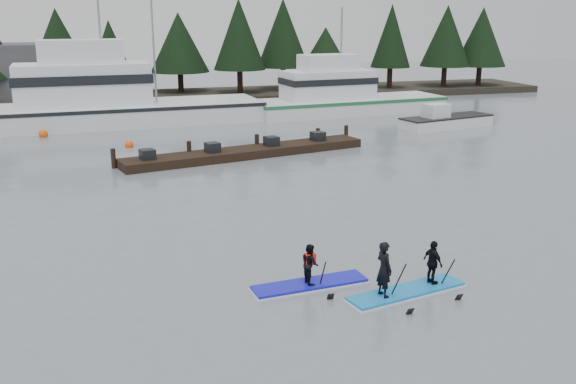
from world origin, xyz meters
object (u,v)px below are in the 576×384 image
object	(u,v)px
fishing_boat_large	(112,112)
paddleboard_solo	(310,275)
floating_dock	(247,152)
paddleboard_duo	(407,276)
fishing_boat_medium	(344,105)

from	to	relation	value
fishing_boat_large	paddleboard_solo	xyz separation A→B (m)	(4.60, -30.12, -0.47)
fishing_boat_large	floating_dock	bearing A→B (deg)	-65.56
paddleboard_duo	paddleboard_solo	bearing A→B (deg)	141.00
fishing_boat_large	fishing_boat_medium	distance (m)	17.32
paddleboard_solo	paddleboard_duo	bearing A→B (deg)	-31.97
paddleboard_duo	fishing_boat_large	bearing A→B (deg)	90.43
fishing_boat_medium	paddleboard_solo	bearing A→B (deg)	-118.45
fishing_boat_large	paddleboard_solo	distance (m)	30.47
fishing_boat_medium	floating_dock	distance (m)	16.82
fishing_boat_large	fishing_boat_medium	world-z (taller)	fishing_boat_large
paddleboard_duo	fishing_boat_medium	bearing A→B (deg)	59.70
floating_dock	fishing_boat_large	bearing A→B (deg)	104.58
fishing_boat_medium	paddleboard_duo	distance (m)	33.16
floating_dock	fishing_boat_medium	bearing A→B (deg)	37.91
fishing_boat_large	floating_dock	size ratio (longest dim) A/B	1.44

